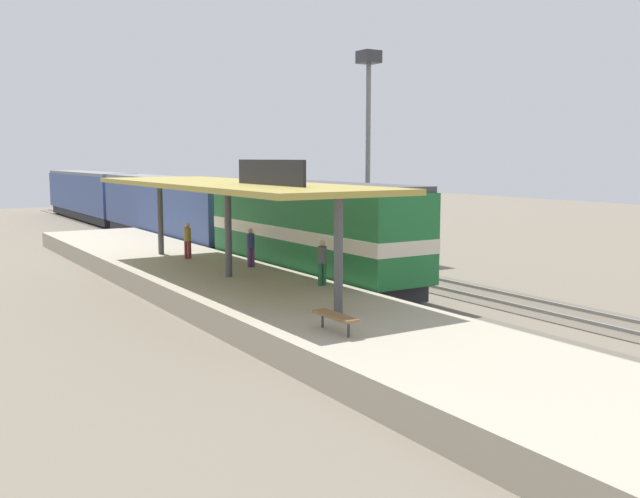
{
  "coord_description": "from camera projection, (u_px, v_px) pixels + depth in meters",
  "views": [
    {
      "loc": [
        -16.41,
        -25.81,
        5.66
      ],
      "look_at": [
        -1.38,
        -1.8,
        2.0
      ],
      "focal_mm": 39.68,
      "sensor_mm": 36.0,
      "label": 1
    }
  ],
  "objects": [
    {
      "name": "station_canopy",
      "position": [
        228.0,
        186.0,
        27.98
      ],
      "size": [
        5.2,
        18.0,
        4.7
      ],
      "color": "#47474C",
      "rests_on": "platform"
    },
    {
      "name": "track_far",
      "position": [
        407.0,
        277.0,
        33.48
      ],
      "size": [
        3.2,
        110.0,
        0.16
      ],
      "color": "#5F5649",
      "rests_on": "ground"
    },
    {
      "name": "locomotive",
      "position": [
        308.0,
        230.0,
        31.93
      ],
      "size": [
        2.93,
        14.43,
        4.44
      ],
      "color": "#28282D",
      "rests_on": "track_near"
    },
    {
      "name": "light_mast",
      "position": [
        368.0,
        110.0,
        40.51
      ],
      "size": [
        1.1,
        1.1,
        11.7
      ],
      "color": "slate",
      "rests_on": "ground"
    },
    {
      "name": "passenger_carriage_rear",
      "position": [
        89.0,
        195.0,
        64.56
      ],
      "size": [
        2.9,
        20.0,
        4.24
      ],
      "color": "#28282D",
      "rests_on": "track_near"
    },
    {
      "name": "person_boarding",
      "position": [
        322.0,
        260.0,
        26.44
      ],
      "size": [
        0.34,
        0.34,
        1.71
      ],
      "color": "#23603D",
      "rests_on": "platform"
    },
    {
      "name": "platform_bench",
      "position": [
        335.0,
        316.0,
        19.35
      ],
      "size": [
        0.44,
        1.7,
        0.5
      ],
      "color": "#333338",
      "rests_on": "platform"
    },
    {
      "name": "person_waiting",
      "position": [
        251.0,
        245.0,
        30.93
      ],
      "size": [
        0.34,
        0.34,
        1.71
      ],
      "color": "#663375",
      "rests_on": "platform"
    },
    {
      "name": "track_near",
      "position": [
        325.0,
        287.0,
        31.06
      ],
      "size": [
        3.2,
        110.0,
        0.16
      ],
      "color": "#5F5649",
      "rests_on": "ground"
    },
    {
      "name": "person_walking",
      "position": [
        188.0,
        239.0,
        33.49
      ],
      "size": [
        0.34,
        0.34,
        1.71
      ],
      "color": "maroon",
      "rests_on": "platform"
    },
    {
      "name": "passenger_carriage_front",
      "position": [
        169.0,
        208.0,
        47.08
      ],
      "size": [
        2.9,
        20.0,
        4.24
      ],
      "color": "#28282D",
      "rests_on": "track_near"
    },
    {
      "name": "platform",
      "position": [
        229.0,
        288.0,
        28.58
      ],
      "size": [
        6.0,
        44.0,
        0.9
      ],
      "primitive_type": "cube",
      "color": "#A89E89",
      "rests_on": "ground"
    },
    {
      "name": "ground_plane",
      "position": [
        362.0,
        283.0,
        32.11
      ],
      "size": [
        120.0,
        120.0,
        0.0
      ],
      "primitive_type": "plane",
      "color": "#706656"
    }
  ]
}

